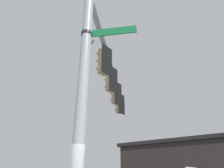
# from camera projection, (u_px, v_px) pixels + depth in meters

# --- Properties ---
(signal_pole) EXTENTS (0.26, 0.26, 7.22)m
(signal_pole) POSITION_uv_depth(u_px,v_px,m) (82.00, 94.00, 4.40)
(signal_pole) COLOR #ADB2B7
(signal_pole) RESTS_ON ground
(mast_arm) EXTENTS (7.20, 4.58, 0.21)m
(mast_arm) POSITION_uv_depth(u_px,v_px,m) (112.00, 69.00, 9.46)
(mast_arm) COLOR #ADB2B7
(traffic_light_nearest_pole) EXTENTS (0.54, 0.49, 1.31)m
(traffic_light_nearest_pole) POSITION_uv_depth(u_px,v_px,m) (103.00, 61.00, 7.42)
(traffic_light_nearest_pole) COLOR black
(traffic_light_mid_inner) EXTENTS (0.54, 0.49, 1.31)m
(traffic_light_mid_inner) POSITION_uv_depth(u_px,v_px,m) (110.00, 80.00, 8.84)
(traffic_light_mid_inner) COLOR black
(traffic_light_mid_outer) EXTENTS (0.54, 0.49, 1.31)m
(traffic_light_mid_outer) POSITION_uv_depth(u_px,v_px,m) (115.00, 94.00, 10.27)
(traffic_light_mid_outer) COLOR black
(traffic_light_arm_end) EXTENTS (0.54, 0.49, 1.31)m
(traffic_light_arm_end) POSITION_uv_depth(u_px,v_px,m) (119.00, 105.00, 11.69)
(traffic_light_arm_end) COLOR black
(street_name_sign) EXTENTS (0.86, 1.28, 0.22)m
(street_name_sign) POSITION_uv_depth(u_px,v_px,m) (101.00, 33.00, 5.10)
(street_name_sign) COLOR #147238
(bird_flying) EXTENTS (0.28, 0.40, 0.13)m
(bird_flying) POSITION_uv_depth(u_px,v_px,m) (93.00, 42.00, 11.53)
(bird_flying) COLOR gray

